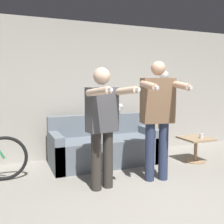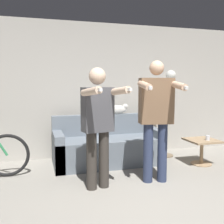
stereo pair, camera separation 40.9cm
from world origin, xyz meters
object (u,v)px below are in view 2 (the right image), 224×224
Objects in this scene: person_right at (156,113)px; side_table at (202,146)px; person_left at (98,120)px; cat at (118,109)px; floor_lamp at (166,94)px; cup at (208,138)px; couch at (107,147)px.

person_right is 3.38× the size of side_table.
person_left is 3.14× the size of cat.
cup is at bearing -60.72° from floor_lamp.
side_table is at bearing 35.12° from person_right.
cat reaches higher than cup.
floor_lamp reaches higher than person_left.
floor_lamp is 20.20× the size of cup.
floor_lamp is (0.94, -0.15, 0.29)m from cat.
person_left reaches higher than couch.
cat is 1.70m from cup.
person_right is 1.47m from floor_lamp.
person_right is 3.35× the size of cat.
cup is at bearing -52.20° from side_table.
person_left is 1.55m from cat.
floor_lamp is at bearing 6.91° from couch.
person_left is (-0.42, -1.07, 0.66)m from couch.
cup is (1.65, -0.61, 0.20)m from couch.
couch is 1.09× the size of person_right.
cup is (1.36, -0.90, -0.45)m from cat.
side_table is 0.19m from cup.
side_table is (1.16, 0.54, -0.69)m from person_right.
couch is 1.16× the size of person_left.
couch is 1.13× the size of floor_lamp.
cat is at bearing 146.43° from cup.
floor_lamp is (0.80, 1.22, 0.21)m from person_right.
cup is (0.42, -0.75, -0.74)m from floor_lamp.
couch is 0.77m from cat.
person_right is at bearing -84.06° from cat.
person_right is 1.46m from side_table.
side_table is (1.59, -0.53, 0.04)m from couch.
floor_lamp is at bearing -9.05° from cat.
side_table is (1.30, -0.83, -0.62)m from cat.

